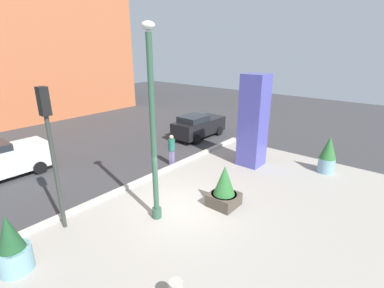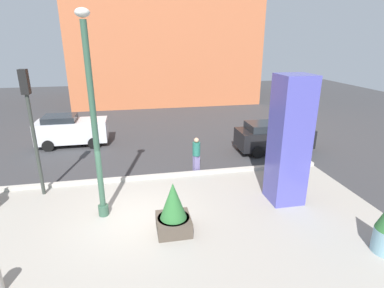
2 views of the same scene
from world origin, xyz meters
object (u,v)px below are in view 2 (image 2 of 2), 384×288
object	(u,v)px
potted_plant_by_pillar	(173,211)
traffic_light_far_side	(30,114)
car_curb_west	(71,130)
pedestrian_crossing	(196,153)
lamp_post	(94,125)
art_pillar_blue	(289,141)
car_far_lane	(273,137)

from	to	relation	value
potted_plant_by_pillar	traffic_light_far_side	distance (m)	6.61
car_curb_west	pedestrian_crossing	bearing A→B (deg)	-39.11
potted_plant_by_pillar	car_curb_west	bearing A→B (deg)	115.72
lamp_post	art_pillar_blue	bearing A→B (deg)	-1.74
car_curb_west	pedestrian_crossing	distance (m)	8.33
traffic_light_far_side	car_curb_west	world-z (taller)	traffic_light_far_side
traffic_light_far_side	car_curb_west	size ratio (longest dim) A/B	1.25
car_far_lane	potted_plant_by_pillar	bearing A→B (deg)	-135.01
lamp_post	potted_plant_by_pillar	world-z (taller)	lamp_post
lamp_post	traffic_light_far_side	world-z (taller)	lamp_post
potted_plant_by_pillar	pedestrian_crossing	xyz separation A→B (m)	(1.73, 4.57, 0.17)
potted_plant_by_pillar	traffic_light_far_side	size ratio (longest dim) A/B	0.35
lamp_post	potted_plant_by_pillar	distance (m)	3.80
lamp_post	art_pillar_blue	world-z (taller)	lamp_post
potted_plant_by_pillar	traffic_light_far_side	bearing A→B (deg)	143.59
pedestrian_crossing	traffic_light_far_side	bearing A→B (deg)	-171.77
potted_plant_by_pillar	car_far_lane	world-z (taller)	potted_plant_by_pillar
lamp_post	pedestrian_crossing	world-z (taller)	lamp_post
potted_plant_by_pillar	car_far_lane	size ratio (longest dim) A/B	0.42
potted_plant_by_pillar	car_curb_west	xyz separation A→B (m)	(-4.73, 9.82, 0.16)
potted_plant_by_pillar	lamp_post	bearing A→B (deg)	147.93
car_curb_west	lamp_post	bearing A→B (deg)	-74.08
art_pillar_blue	potted_plant_by_pillar	world-z (taller)	art_pillar_blue
lamp_post	pedestrian_crossing	distance (m)	5.67
art_pillar_blue	car_curb_west	distance (m)	12.72
lamp_post	car_far_lane	bearing A→B (deg)	29.67
traffic_light_far_side	car_far_lane	size ratio (longest dim) A/B	1.20
traffic_light_far_side	potted_plant_by_pillar	bearing A→B (deg)	-36.41
lamp_post	pedestrian_crossing	bearing A→B (deg)	37.17
car_curb_west	art_pillar_blue	bearing A→B (deg)	-42.65
lamp_post	car_far_lane	world-z (taller)	lamp_post
pedestrian_crossing	car_curb_west	bearing A→B (deg)	140.89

